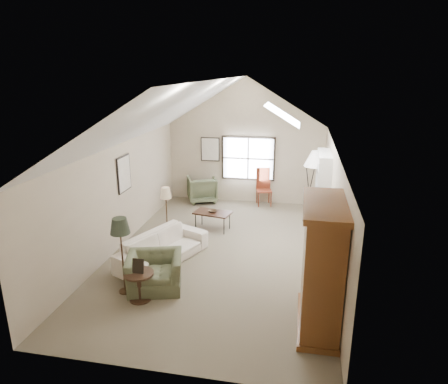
% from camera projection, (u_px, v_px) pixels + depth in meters
% --- Properties ---
extents(room_shell, '(5.01, 8.01, 4.00)m').
position_uv_depth(room_shell, '(220.00, 117.00, 8.57)').
color(room_shell, '#736852').
rests_on(room_shell, ground).
extents(window, '(1.72, 0.08, 1.42)m').
position_uv_depth(window, '(248.00, 158.00, 12.78)').
color(window, black).
rests_on(window, room_shell).
extents(skylight, '(0.80, 1.20, 0.52)m').
position_uv_depth(skylight, '(284.00, 113.00, 9.17)').
color(skylight, white).
rests_on(skylight, room_shell).
extents(wall_art, '(1.97, 3.71, 0.88)m').
position_uv_depth(wall_art, '(169.00, 161.00, 11.17)').
color(wall_art, black).
rests_on(wall_art, room_shell).
extents(armoire, '(0.60, 1.50, 2.20)m').
position_uv_depth(armoire, '(322.00, 266.00, 6.54)').
color(armoire, brown).
rests_on(armoire, ground).
extents(tv_alcove, '(0.32, 1.30, 2.10)m').
position_uv_depth(tv_alcove, '(322.00, 193.00, 10.25)').
color(tv_alcove, white).
rests_on(tv_alcove, ground).
extents(media_console, '(0.34, 1.18, 0.60)m').
position_uv_depth(media_console, '(319.00, 224.00, 10.51)').
color(media_console, '#382316').
rests_on(media_console, ground).
extents(tv_panel, '(0.05, 0.90, 0.55)m').
position_uv_depth(tv_panel, '(321.00, 201.00, 10.32)').
color(tv_panel, black).
rests_on(tv_panel, media_console).
extents(sofa, '(1.71, 2.43, 0.66)m').
position_uv_depth(sofa, '(163.00, 248.00, 9.02)').
color(sofa, white).
rests_on(sofa, ground).
extents(armchair_near, '(1.28, 1.19, 0.70)m').
position_uv_depth(armchair_near, '(155.00, 272.00, 7.92)').
color(armchair_near, '#5D6144').
rests_on(armchair_near, ground).
extents(armchair_far, '(1.18, 1.19, 0.83)m').
position_uv_depth(armchair_far, '(202.00, 189.00, 13.11)').
color(armchair_far, '#5B6345').
rests_on(armchair_far, ground).
extents(coffee_table, '(1.06, 0.72, 0.50)m').
position_uv_depth(coffee_table, '(213.00, 221.00, 10.84)').
color(coffee_table, '#3D2219').
rests_on(coffee_table, ground).
extents(bowl, '(0.28, 0.28, 0.06)m').
position_uv_depth(bowl, '(213.00, 211.00, 10.76)').
color(bowl, '#382416').
rests_on(bowl, coffee_table).
extents(side_table, '(0.75, 0.75, 0.57)m').
position_uv_depth(side_table, '(140.00, 286.00, 7.51)').
color(side_table, '#3D2418').
rests_on(side_table, ground).
extents(side_chair, '(0.56, 0.56, 1.18)m').
position_uv_depth(side_chair, '(264.00, 187.00, 12.69)').
color(side_chair, brown).
rests_on(side_chair, ground).
extents(tripod_lamp, '(0.76, 0.76, 2.14)m').
position_uv_depth(tripod_lamp, '(314.00, 187.00, 11.00)').
color(tripod_lamp, silver).
rests_on(tripod_lamp, ground).
extents(dark_lamp, '(0.50, 0.50, 1.58)m').
position_uv_depth(dark_lamp, '(122.00, 255.00, 7.62)').
color(dark_lamp, black).
rests_on(dark_lamp, ground).
extents(tan_lamp, '(0.37, 0.37, 1.42)m').
position_uv_depth(tan_lamp, '(167.00, 213.00, 10.09)').
color(tan_lamp, tan).
rests_on(tan_lamp, ground).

